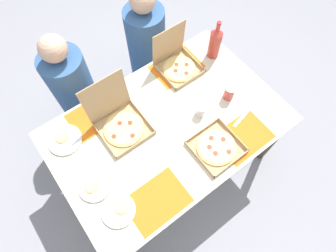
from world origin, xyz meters
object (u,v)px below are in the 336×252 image
at_px(soda_bottle, 215,43).
at_px(cup_dark, 201,110).
at_px(plate_far_left, 65,140).
at_px(diner_right_seat, 147,53).
at_px(pizza_box_corner_right, 216,147).
at_px(diner_left_seat, 77,94).
at_px(pizza_box_edge_far, 177,63).
at_px(plate_far_right, 95,186).
at_px(pizza_box_corner_left, 120,121).
at_px(plate_near_right, 119,210).
at_px(cup_clear_left, 229,93).

xyz_separation_m(soda_bottle, cup_dark, (-0.41, -0.34, -0.09)).
bearing_deg(plate_far_left, diner_right_seat, 25.28).
distance_m(soda_bottle, diner_right_seat, 0.67).
xyz_separation_m(pizza_box_corner_right, soda_bottle, (0.49, 0.60, 0.12)).
bearing_deg(diner_left_seat, pizza_box_edge_far, -30.66).
distance_m(pizza_box_edge_far, plate_far_right, 1.04).
distance_m(pizza_box_corner_right, diner_right_seat, 1.12).
relative_size(plate_far_left, diner_right_seat, 0.19).
distance_m(pizza_box_corner_left, plate_near_right, 0.56).
height_order(plate_near_right, diner_right_seat, diner_right_seat).
height_order(cup_dark, diner_left_seat, diner_left_seat).
relative_size(cup_dark, diner_right_seat, 0.07).
bearing_deg(plate_far_left, cup_clear_left, -19.75).
xyz_separation_m(pizza_box_corner_right, diner_left_seat, (-0.51, 1.08, -0.24)).
bearing_deg(pizza_box_corner_left, pizza_box_corner_right, -51.44).
relative_size(cup_clear_left, diner_left_seat, 0.10).
bearing_deg(diner_left_seat, cup_clear_left, -45.37).
height_order(plate_near_right, diner_left_seat, diner_left_seat).
xyz_separation_m(plate_far_right, diner_right_seat, (0.95, 0.83, -0.23)).
bearing_deg(plate_far_left, pizza_box_edge_far, 2.18).
height_order(pizza_box_corner_left, cup_dark, pizza_box_corner_left).
distance_m(pizza_box_corner_left, cup_dark, 0.54).
xyz_separation_m(plate_far_left, diner_right_seat, (0.95, 0.45, -0.23)).
xyz_separation_m(plate_near_right, cup_dark, (0.80, 0.22, 0.03)).
xyz_separation_m(pizza_box_corner_right, plate_far_right, (-0.76, 0.25, -0.00)).
relative_size(plate_far_right, soda_bottle, 0.63).
distance_m(pizza_box_corner_right, plate_far_left, 0.99).
height_order(plate_near_right, cup_clear_left, cup_clear_left).
height_order(pizza_box_edge_far, cup_dark, pizza_box_edge_far).
bearing_deg(diner_left_seat, plate_far_right, -106.83).
distance_m(plate_near_right, diner_left_seat, 1.09).
bearing_deg(cup_clear_left, plate_near_right, -169.01).
bearing_deg(pizza_box_edge_far, soda_bottle, -13.31).
bearing_deg(cup_dark, soda_bottle, 39.94).
xyz_separation_m(pizza_box_edge_far, plate_far_right, (-0.95, -0.42, -0.04)).
relative_size(pizza_box_corner_left, soda_bottle, 1.06).
bearing_deg(diner_left_seat, pizza_box_corner_right, -64.99).
bearing_deg(soda_bottle, plate_far_left, 178.47).
bearing_deg(plate_far_right, cup_dark, 0.39).
height_order(diner_left_seat, diner_right_seat, diner_right_seat).
bearing_deg(pizza_box_corner_right, diner_right_seat, 79.84).
height_order(pizza_box_edge_far, diner_left_seat, diner_left_seat).
xyz_separation_m(soda_bottle, diner_left_seat, (-0.99, 0.48, -0.36)).
bearing_deg(cup_dark, diner_right_seat, 82.06).
distance_m(plate_far_right, diner_right_seat, 1.28).
bearing_deg(cup_dark, plate_far_left, 155.86).
relative_size(cup_dark, diner_left_seat, 0.08).
xyz_separation_m(pizza_box_edge_far, cup_dark, (-0.11, -0.41, -0.01)).
bearing_deg(plate_far_left, cup_dark, -24.14).
xyz_separation_m(pizza_box_corner_right, plate_far_left, (-0.76, 0.63, -0.00)).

